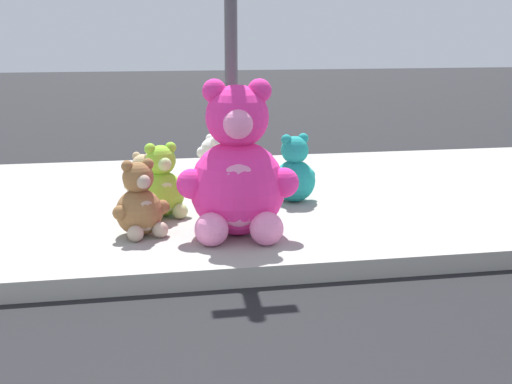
{
  "coord_description": "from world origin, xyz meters",
  "views": [
    {
      "loc": [
        0.04,
        -1.66,
        1.78
      ],
      "look_at": [
        1.06,
        3.6,
        0.55
      ],
      "focal_mm": 50.0,
      "sensor_mm": 36.0,
      "label": 1
    }
  ],
  "objects_px": {
    "plush_white": "(211,173)",
    "plush_teal": "(293,174)",
    "sign_pole": "(231,20)",
    "plush_lime": "(162,187)",
    "plush_pink_large": "(238,174)",
    "plush_tan": "(142,184)",
    "plush_brown": "(140,205)"
  },
  "relations": [
    {
      "from": "plush_pink_large",
      "to": "plush_brown",
      "type": "relative_size",
      "value": 2.01
    },
    {
      "from": "sign_pole",
      "to": "plush_white",
      "type": "height_order",
      "value": "sign_pole"
    },
    {
      "from": "sign_pole",
      "to": "plush_tan",
      "type": "distance_m",
      "value": 1.78
    },
    {
      "from": "plush_brown",
      "to": "plush_tan",
      "type": "bearing_deg",
      "value": 87.01
    },
    {
      "from": "plush_white",
      "to": "plush_tan",
      "type": "xyz_separation_m",
      "value": [
        -0.68,
        -0.14,
        -0.05
      ]
    },
    {
      "from": "plush_lime",
      "to": "plush_brown",
      "type": "relative_size",
      "value": 1.06
    },
    {
      "from": "plush_pink_large",
      "to": "sign_pole",
      "type": "bearing_deg",
      "value": 85.26
    },
    {
      "from": "sign_pole",
      "to": "plush_teal",
      "type": "bearing_deg",
      "value": 34.91
    },
    {
      "from": "plush_lime",
      "to": "plush_brown",
      "type": "height_order",
      "value": "plush_lime"
    },
    {
      "from": "sign_pole",
      "to": "plush_pink_large",
      "type": "relative_size",
      "value": 2.55
    },
    {
      "from": "plush_pink_large",
      "to": "plush_teal",
      "type": "bearing_deg",
      "value": 55.65
    },
    {
      "from": "sign_pole",
      "to": "plush_white",
      "type": "xyz_separation_m",
      "value": [
        -0.09,
        0.74,
        -1.45
      ]
    },
    {
      "from": "plush_pink_large",
      "to": "plush_tan",
      "type": "height_order",
      "value": "plush_pink_large"
    },
    {
      "from": "plush_white",
      "to": "plush_brown",
      "type": "height_order",
      "value": "plush_white"
    },
    {
      "from": "plush_lime",
      "to": "plush_teal",
      "type": "height_order",
      "value": "same"
    },
    {
      "from": "plush_lime",
      "to": "plush_tan",
      "type": "distance_m",
      "value": 0.49
    },
    {
      "from": "sign_pole",
      "to": "plush_lime",
      "type": "distance_m",
      "value": 1.56
    },
    {
      "from": "plush_brown",
      "to": "plush_lime",
      "type": "bearing_deg",
      "value": 69.63
    },
    {
      "from": "plush_white",
      "to": "plush_teal",
      "type": "height_order",
      "value": "plush_teal"
    },
    {
      "from": "plush_pink_large",
      "to": "plush_teal",
      "type": "relative_size",
      "value": 1.9
    },
    {
      "from": "plush_teal",
      "to": "plush_brown",
      "type": "bearing_deg",
      "value": -148.44
    },
    {
      "from": "sign_pole",
      "to": "plush_tan",
      "type": "relative_size",
      "value": 6.39
    },
    {
      "from": "plush_teal",
      "to": "plush_tan",
      "type": "bearing_deg",
      "value": 175.09
    },
    {
      "from": "sign_pole",
      "to": "plush_brown",
      "type": "distance_m",
      "value": 1.72
    },
    {
      "from": "sign_pole",
      "to": "plush_white",
      "type": "distance_m",
      "value": 1.63
    },
    {
      "from": "plush_pink_large",
      "to": "plush_teal",
      "type": "distance_m",
      "value": 1.3
    },
    {
      "from": "plush_brown",
      "to": "plush_tan",
      "type": "distance_m",
      "value": 1.04
    },
    {
      "from": "plush_lime",
      "to": "plush_tan",
      "type": "relative_size",
      "value": 1.32
    },
    {
      "from": "plush_tan",
      "to": "plush_white",
      "type": "bearing_deg",
      "value": 11.94
    },
    {
      "from": "plush_white",
      "to": "plush_lime",
      "type": "distance_m",
      "value": 0.8
    },
    {
      "from": "plush_tan",
      "to": "plush_teal",
      "type": "height_order",
      "value": "plush_teal"
    },
    {
      "from": "sign_pole",
      "to": "plush_brown",
      "type": "xyz_separation_m",
      "value": [
        -0.82,
        -0.45,
        -1.45
      ]
    }
  ]
}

